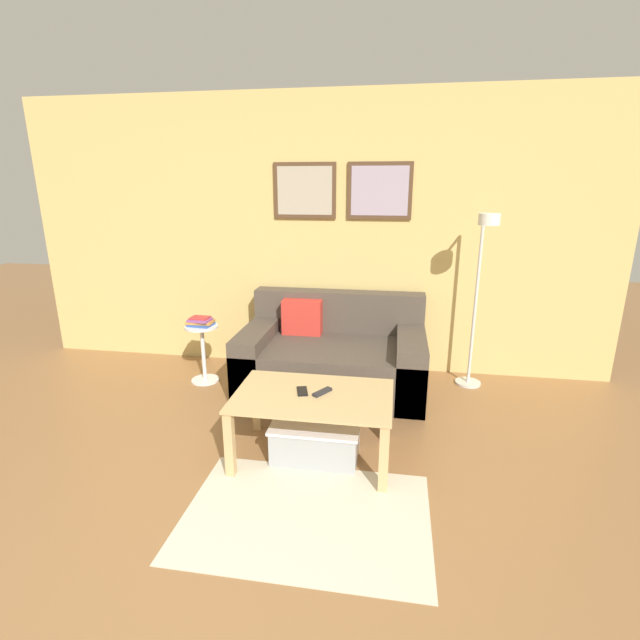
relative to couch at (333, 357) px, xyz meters
name	(u,v)px	position (x,y,z in m)	size (l,w,h in m)	color
wall_back	(312,236)	(-0.28, 0.51, 1.01)	(5.60, 0.09, 2.55)	#D6B76B
area_rug	(306,516)	(0.09, -1.74, -0.27)	(1.34, 0.93, 0.01)	beige
couch	(333,357)	(0.00, 0.00, 0.00)	(1.58, 0.98, 0.79)	#4C4238
coffee_table	(313,405)	(0.03, -1.15, 0.10)	(1.02, 0.65, 0.45)	tan
storage_bin	(316,439)	(0.05, -1.15, -0.15)	(0.58, 0.38, 0.25)	#9EA3A8
floor_lamp	(481,279)	(1.21, 0.10, 0.72)	(0.23, 0.43, 1.53)	silver
side_table	(203,348)	(-1.18, -0.10, 0.04)	(0.30, 0.30, 0.53)	white
book_stack	(200,322)	(-1.19, -0.09, 0.29)	(0.23, 0.18, 0.08)	#335199
remote_control	(322,392)	(0.09, -1.13, 0.19)	(0.04, 0.15, 0.02)	#232328
cell_phone	(302,391)	(-0.05, -1.13, 0.18)	(0.07, 0.14, 0.01)	black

